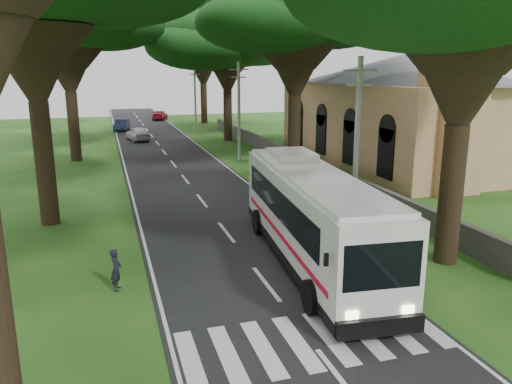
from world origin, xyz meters
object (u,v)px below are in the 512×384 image
Objects in this scene: coach_bus at (311,214)px; distant_car_b at (122,125)px; pole_mid at (239,110)px; distant_car_c at (160,115)px; pedestrian at (116,270)px; pole_near at (357,145)px; distant_car_a at (138,134)px; church at (403,102)px; pole_far at (195,97)px.

distant_car_b is at bearing 101.83° from coach_bus.
distant_car_c is (-2.50, 36.46, -3.49)m from pole_mid.
pedestrian is (-2.09, -47.02, 0.03)m from distant_car_b.
distant_car_a is (-7.26, 34.43, -3.41)m from pole_near.
pole_far is at bearing 116.82° from church.
distant_car_c is (0.66, 58.93, -1.27)m from coach_bus.
pole_near is 45.07m from distant_car_b.
pole_far is at bearing 91.04° from coach_bus.
distant_car_c is at bearing 109.96° from church.
pole_far is at bearing -14.90° from distant_car_b.
distant_car_b is 13.72m from distant_car_c.
coach_bus is 2.88× the size of distant_car_a.
pole_far is at bearing 113.45° from distant_car_c.
church is at bearing 54.53° from coach_bus.
pole_far is 9.77m from distant_car_a.
pole_far is 1.75× the size of distant_car_c.
distant_car_a reaches higher than pedestrian.
pole_near reaches higher than distant_car_a.
pole_mid reaches higher than distant_car_a.
pole_near is 11.51m from pedestrian.
pole_mid is at bearing 105.44° from distant_car_a.
church is at bearing -19.81° from pole_mid.
distant_car_b is (-8.50, 4.13, -3.47)m from pole_far.
church is 35.63m from distant_car_b.
pedestrian is at bearing -103.87° from pole_far.
coach_bus is (-3.16, -42.46, -2.21)m from pole_far.
church is at bearing 51.50° from pole_near.
distant_car_a is (-7.26, -5.57, -3.41)m from pole_far.
pole_near is (-12.36, -15.55, -0.73)m from church.
pole_near reaches higher than coach_bus.
pole_near is at bearing -90.00° from pole_mid.
distant_car_a is at bearing 116.73° from pole_mid.
pole_mid is 25.81m from distant_car_b.
church is 27.41m from pole_far.
church is at bearing 124.78° from distant_car_c.
pole_near is 1.75× the size of distant_car_c.
pedestrian reaches higher than distant_car_b.
coach_bus is at bearing 104.17° from distant_car_c.
pole_far reaches higher than distant_car_b.
church is at bearing -38.03° from pedestrian.
coach_bus is at bearing -98.01° from pole_mid.
pole_near reaches higher than distant_car_c.
church is 29.74m from pedestrian.
distant_car_b is at bearing 154.11° from pole_far.
church reaches higher than pole_near.
church is 3.00× the size of pole_far.
pole_far is 42.64m from coach_bus.
pedestrian is (-8.09, -59.36, 0.05)m from distant_car_c.
pole_far reaches higher than distant_car_a.
church is 5.49× the size of distant_car_a.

